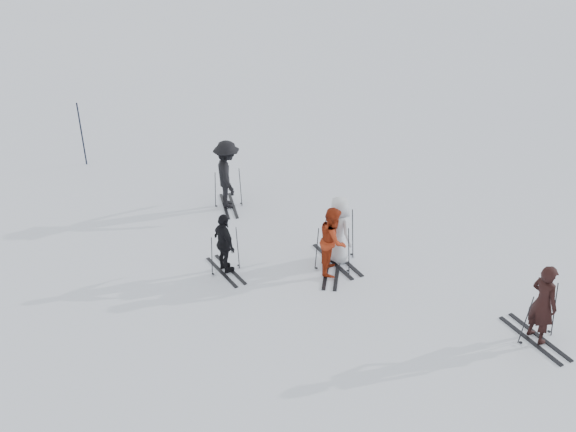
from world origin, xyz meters
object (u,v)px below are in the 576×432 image
(skier_near_dark, at_px, (543,305))
(skier_grey, at_px, (339,230))
(skier_red, at_px, (333,241))
(skier_uphill_left, at_px, (225,244))
(piste_marker, at_px, (82,134))
(skier_uphill_far, at_px, (227,175))

(skier_near_dark, distance_m, skier_grey, 4.89)
(skier_red, distance_m, skier_grey, 0.50)
(skier_uphill_left, relative_size, piste_marker, 0.73)
(skier_near_dark, relative_size, skier_grey, 1.03)
(skier_grey, xyz_separation_m, piste_marker, (-4.25, 8.71, 0.18))
(skier_uphill_left, bearing_deg, skier_uphill_far, -29.31)
(piste_marker, bearing_deg, skier_near_dark, -64.36)
(skier_grey, bearing_deg, skier_uphill_left, 71.91)
(piste_marker, bearing_deg, skier_uphill_left, -78.39)
(skier_near_dark, height_order, skier_red, skier_near_dark)
(skier_near_dark, height_order, piste_marker, piste_marker)
(skier_red, distance_m, skier_uphill_far, 4.32)
(skier_uphill_left, bearing_deg, skier_red, -122.70)
(skier_uphill_far, bearing_deg, skier_near_dark, -143.62)
(skier_uphill_far, height_order, piste_marker, piste_marker)
(skier_red, bearing_deg, skier_near_dark, -113.60)
(skier_red, height_order, skier_uphill_left, skier_red)
(skier_uphill_left, relative_size, skier_uphill_far, 0.77)
(skier_grey, xyz_separation_m, skier_uphill_left, (-2.63, 0.83, -0.10))
(skier_near_dark, bearing_deg, skier_uphill_left, 42.70)
(skier_uphill_left, distance_m, piste_marker, 8.05)
(skier_grey, bearing_deg, skier_red, 132.85)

